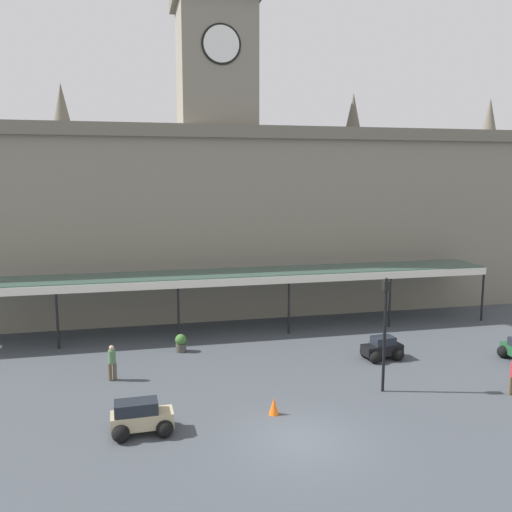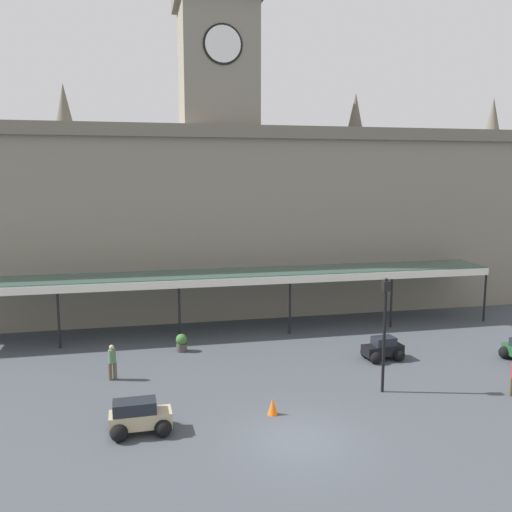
{
  "view_description": "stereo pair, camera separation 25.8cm",
  "coord_description": "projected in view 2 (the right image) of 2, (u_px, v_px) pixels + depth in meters",
  "views": [
    {
      "loc": [
        -5.55,
        -17.3,
        9.39
      ],
      "look_at": [
        0.0,
        7.17,
        5.62
      ],
      "focal_mm": 37.84,
      "sensor_mm": 36.0,
      "label": 1
    },
    {
      "loc": [
        -5.3,
        -17.36,
        9.39
      ],
      "look_at": [
        0.0,
        7.17,
        5.62
      ],
      "focal_mm": 37.84,
      "sensor_mm": 36.0,
      "label": 2
    }
  ],
  "objects": [
    {
      "name": "ground_plane",
      "position": [
        298.0,
        440.0,
        19.28
      ],
      "size": [
        140.0,
        140.0,
        0.0
      ],
      "primitive_type": "plane",
      "color": "#40454C"
    },
    {
      "name": "station_building",
      "position": [
        219.0,
        211.0,
        36.8
      ],
      "size": [
        43.34,
        5.97,
        21.28
      ],
      "color": "gray",
      "rests_on": "ground"
    },
    {
      "name": "entrance_canopy",
      "position": [
        232.0,
        275.0,
        32.29
      ],
      "size": [
        32.78,
        3.26,
        3.59
      ],
      "color": "#38564C",
      "rests_on": "ground"
    },
    {
      "name": "car_black_sedan",
      "position": [
        383.0,
        350.0,
        27.65
      ],
      "size": [
        2.13,
        1.65,
        1.19
      ],
      "color": "black",
      "rests_on": "ground"
    },
    {
      "name": "car_beige_estate",
      "position": [
        139.0,
        419.0,
        19.72
      ],
      "size": [
        2.28,
        1.59,
        1.27
      ],
      "color": "tan",
      "rests_on": "ground"
    },
    {
      "name": "pedestrian_near_entrance",
      "position": [
        112.0,
        361.0,
        24.85
      ],
      "size": [
        0.38,
        0.34,
        1.67
      ],
      "color": "brown",
      "rests_on": "ground"
    },
    {
      "name": "victorian_lamppost",
      "position": [
        385.0,
        322.0,
        23.13
      ],
      "size": [
        0.3,
        0.3,
        5.07
      ],
      "color": "black",
      "rests_on": "ground"
    },
    {
      "name": "traffic_cone",
      "position": [
        273.0,
        406.0,
        21.3
      ],
      "size": [
        0.4,
        0.4,
        0.69
      ],
      "primitive_type": "cone",
      "color": "orange",
      "rests_on": "ground"
    },
    {
      "name": "planter_near_kerb",
      "position": [
        182.0,
        342.0,
        28.93
      ],
      "size": [
        0.6,
        0.6,
        0.96
      ],
      "color": "#47423D",
      "rests_on": "ground"
    }
  ]
}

